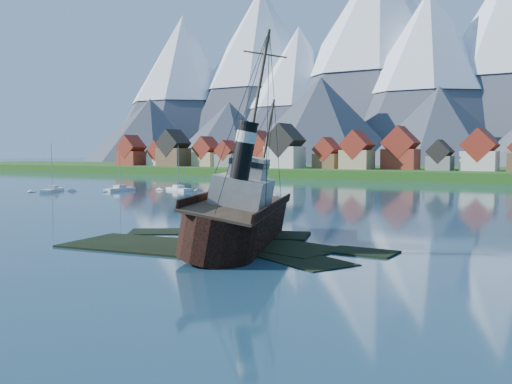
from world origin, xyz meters
The scene contains 9 objects.
ground centered at (0.00, 0.00, 0.00)m, with size 1400.00×1400.00×0.00m, color #1D3D51.
shoal centered at (1.78, 2.15, -0.35)m, with size 31.71×21.24×1.14m.
shore_bank centered at (0.00, 170.00, 0.00)m, with size 600.00×80.00×3.20m, color #234C15.
seawall centered at (0.00, 132.00, 0.00)m, with size 600.00×2.50×2.00m, color #3F3D38.
town centered at (-33.12, 152.18, 8.99)m, with size 250.96×16.69×17.30m.
tugboat_wreck centered at (2.80, 4.25, 2.73)m, with size 6.34×27.33×21.66m.
sailboat_a centered at (-74.57, 42.98, 0.26)m, with size 7.16×9.30×11.63m.
sailboat_b centered at (-63.48, 53.23, 0.29)m, with size 2.37×8.47×12.20m.
sailboat_c centered at (-52.35, 61.17, 0.25)m, with size 8.79×5.15×11.08m.
Camera 1 is at (33.55, -43.40, 9.06)m, focal length 40.00 mm.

